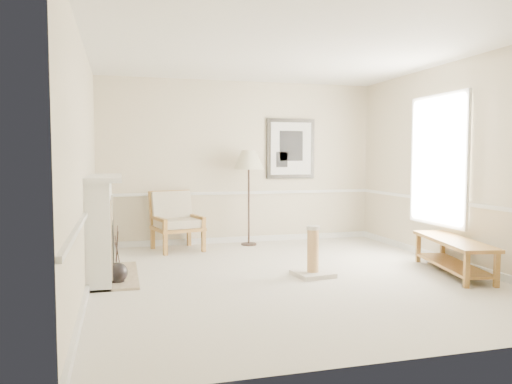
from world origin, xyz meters
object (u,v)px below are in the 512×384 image
floor_vase (118,273)px  floor_lamp (249,163)px  scratching_post (313,260)px  armchair (175,218)px  bench (453,251)px

floor_vase → floor_lamp: size_ratio=0.43×
floor_lamp → scratching_post: (0.23, -2.45, -1.24)m
armchair → scratching_post: armchair is taller
floor_vase → scratching_post: floor_vase is taller
floor_lamp → bench: bearing=-53.4°
bench → floor_lamp: bearing=126.6°
floor_lamp → floor_vase: bearing=-135.2°
floor_lamp → scratching_post: 2.76m
floor_vase → floor_lamp: floor_lamp is taller
scratching_post → floor_vase: bearing=174.2°
armchair → floor_lamp: floor_lamp is taller
floor_vase → scratching_post: 2.46m
armchair → floor_lamp: size_ratio=0.59×
floor_vase → bench: bearing=-7.9°
floor_vase → armchair: armchair is taller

